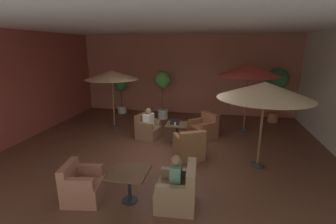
{
  "coord_description": "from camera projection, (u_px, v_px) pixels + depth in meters",
  "views": [
    {
      "loc": [
        1.43,
        -6.65,
        3.13
      ],
      "look_at": [
        0.0,
        0.49,
        1.16
      ],
      "focal_mm": 26.09,
      "sensor_mm": 36.0,
      "label": 1
    }
  ],
  "objects": [
    {
      "name": "ground_plane",
      "position": [
        165.0,
        153.0,
        7.38
      ],
      "size": [
        10.08,
        9.7,
        0.02
      ],
      "primitive_type": "cube",
      "color": "brown"
    },
    {
      "name": "patron_by_window",
      "position": [
        176.0,
        173.0,
        4.79
      ],
      "size": [
        0.23,
        0.36,
        0.68
      ],
      "color": "#56735D",
      "rests_on": "ground_plane"
    },
    {
      "name": "iced_drink_cup",
      "position": [
        175.0,
        123.0,
        7.83
      ],
      "size": [
        0.08,
        0.08,
        0.11
      ],
      "primitive_type": "cylinder",
      "color": "white",
      "rests_on": "cafe_table_front_left"
    },
    {
      "name": "patio_umbrella_near_wall",
      "position": [
        249.0,
        70.0,
        8.75
      ],
      "size": [
        2.23,
        2.23,
        2.54
      ],
      "color": "#2D2D2D",
      "rests_on": "ground_plane"
    },
    {
      "name": "armchair_front_left_east",
      "position": [
        148.0,
        129.0,
        8.55
      ],
      "size": [
        0.87,
        0.86,
        0.84
      ],
      "color": "brown",
      "rests_on": "ground_plane"
    },
    {
      "name": "open_laptop",
      "position": [
        175.0,
        123.0,
        7.86
      ],
      "size": [
        0.31,
        0.23,
        0.2
      ],
      "color": "#9EA0A5",
      "rests_on": "cafe_table_front_left"
    },
    {
      "name": "potted_tree_mid_right",
      "position": [
        121.0,
        90.0,
        11.61
      ],
      "size": [
        0.61,
        0.61,
        1.67
      ],
      "color": "beige",
      "rests_on": "ground_plane"
    },
    {
      "name": "patio_umbrella_center_beige",
      "position": [
        265.0,
        91.0,
        6.04
      ],
      "size": [
        2.34,
        2.34,
        2.28
      ],
      "color": "#2D2D2D",
      "rests_on": "ground_plane"
    },
    {
      "name": "cafe_table_front_right",
      "position": [
        129.0,
        177.0,
        4.96
      ],
      "size": [
        0.78,
        0.78,
        0.68
      ],
      "color": "black",
      "rests_on": "ground_plane"
    },
    {
      "name": "potted_tree_mid_left",
      "position": [
        277.0,
        83.0,
        10.04
      ],
      "size": [
        0.89,
        0.89,
        2.28
      ],
      "color": "#A36641",
      "rests_on": "ground_plane"
    },
    {
      "name": "patio_umbrella_tall_red",
      "position": [
        112.0,
        75.0,
        9.15
      ],
      "size": [
        2.02,
        2.02,
        2.26
      ],
      "color": "#2D2D2D",
      "rests_on": "ground_plane"
    },
    {
      "name": "cafe_table_front_left",
      "position": [
        177.0,
        128.0,
        8.02
      ],
      "size": [
        0.7,
        0.7,
        0.68
      ],
      "color": "black",
      "rests_on": "ground_plane"
    },
    {
      "name": "armchair_front_right_north",
      "position": [
        178.0,
        191.0,
        4.89
      ],
      "size": [
        0.82,
        0.84,
        0.89
      ],
      "color": "brown",
      "rests_on": "ground_plane"
    },
    {
      "name": "armchair_front_left_south",
      "position": [
        189.0,
        147.0,
        7.02
      ],
      "size": [
        1.02,
        1.04,
        0.88
      ],
      "color": "brown",
      "rests_on": "ground_plane"
    },
    {
      "name": "wall_left_accent",
      "position": [
        13.0,
        88.0,
        7.85
      ],
      "size": [
        0.08,
        9.7,
        3.66
      ],
      "primitive_type": "cube",
      "color": "#953F35",
      "rests_on": "ground_plane"
    },
    {
      "name": "ceiling_slab",
      "position": [
        164.0,
        24.0,
        6.42
      ],
      "size": [
        10.08,
        9.7,
        0.06
      ],
      "primitive_type": "cube",
      "color": "silver",
      "rests_on": "wall_back_brick"
    },
    {
      "name": "wall_back_brick",
      "position": [
        186.0,
        75.0,
        11.46
      ],
      "size": [
        10.08,
        0.08,
        3.66
      ],
      "primitive_type": "cube",
      "color": "#AA5D49",
      "rests_on": "ground_plane"
    },
    {
      "name": "potted_tree_left_corner",
      "position": [
        162.0,
        86.0,
        10.58
      ],
      "size": [
        0.73,
        0.73,
        2.1
      ],
      "color": "silver",
      "rests_on": "ground_plane"
    },
    {
      "name": "armchair_front_right_east",
      "position": [
        82.0,
        186.0,
        5.07
      ],
      "size": [
        0.84,
        0.83,
        0.82
      ],
      "color": "#935842",
      "rests_on": "ground_plane"
    },
    {
      "name": "patron_blue_shirt",
      "position": [
        148.0,
        119.0,
        8.43
      ],
      "size": [
        0.34,
        0.42,
        0.68
      ],
      "color": "silver",
      "rests_on": "ground_plane"
    },
    {
      "name": "armchair_front_left_north",
      "position": [
        204.0,
        129.0,
        8.63
      ],
      "size": [
        1.11,
        1.11,
        0.85
      ],
      "color": "brown",
      "rests_on": "ground_plane"
    }
  ]
}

